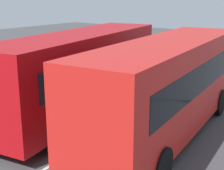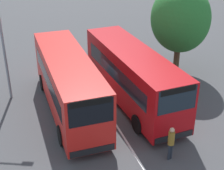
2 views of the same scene
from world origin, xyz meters
name	(u,v)px [view 1 (image 1 of 2)]	position (x,y,z in m)	size (l,w,h in m)	color
ground_plane	(110,127)	(0.00, 0.00, 0.00)	(69.74, 69.74, 0.00)	#424244
bus_far_left	(168,84)	(0.68, -2.06, 1.92)	(10.31, 3.61, 3.48)	red
bus_center_left	(81,70)	(0.48, 1.92, 1.92)	(10.36, 4.17, 3.48)	#B70C11
pedestrian	(147,66)	(6.31, 2.26, 1.09)	(0.44, 0.44, 1.83)	#232833
lane_stripe_outer_left	(110,127)	(0.00, 0.00, 0.00)	(14.29, 0.12, 0.01)	silver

